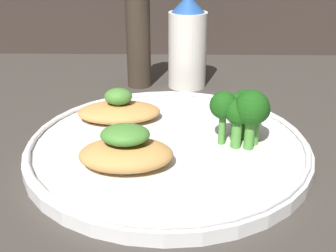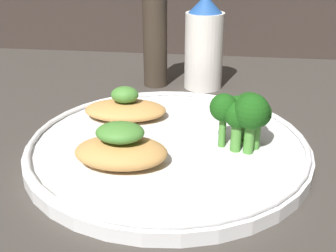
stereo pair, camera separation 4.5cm
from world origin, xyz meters
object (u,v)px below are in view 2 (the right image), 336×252
Objects in this scene: broccoli_bunch at (244,112)px; pepper_grinder at (155,38)px; plate at (168,146)px; sauce_bottle at (204,45)px.

broccoli_bunch is 26.16cm from pepper_grinder.
pepper_grinder is at bearing 102.39° from plate.
pepper_grinder is (-7.49, -0.00, 0.81)cm from sauce_bottle.
sauce_bottle is at bearing 103.35° from broccoli_bunch.
broccoli_bunch is at bearing -76.65° from sauce_bottle.
pepper_grinder reaches higher than plate.
broccoli_bunch is 0.46× the size of sauce_bottle.
pepper_grinder reaches higher than sauce_bottle.
sauce_bottle reaches higher than plate.
plate is 23.65cm from sauce_bottle.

